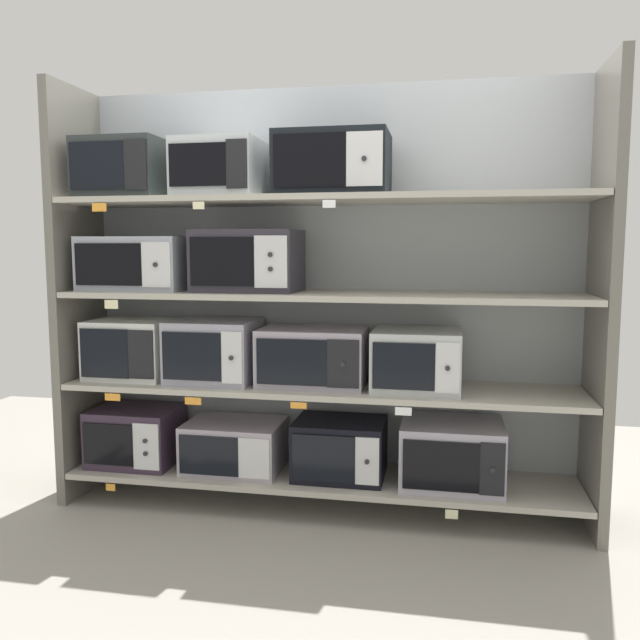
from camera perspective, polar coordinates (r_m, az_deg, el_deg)
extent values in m
cube|color=gray|center=(2.77, -4.32, -24.08)|extent=(6.70, 6.00, 0.02)
cube|color=#9EA3A8|center=(3.64, 0.83, 2.27)|extent=(2.90, 0.04, 2.26)
cube|color=#68645B|center=(3.88, -20.43, 2.12)|extent=(0.05, 0.51, 2.26)
cube|color=#68645B|center=(3.39, 23.51, 1.41)|extent=(0.05, 0.51, 2.26)
cube|color=#ADA899|center=(3.58, 0.00, -13.64)|extent=(2.70, 0.51, 0.03)
cube|color=#342637|center=(3.86, -15.82, -9.70)|extent=(0.46, 0.37, 0.31)
cube|color=black|center=(3.73, -18.11, -10.35)|extent=(0.29, 0.01, 0.23)
cube|color=silver|center=(3.63, -15.04, -10.71)|extent=(0.14, 0.01, 0.25)
cylinder|color=#262628|center=(3.64, -15.09, -11.27)|extent=(0.02, 0.01, 0.02)
cylinder|color=#262628|center=(3.61, -15.12, -10.22)|extent=(0.02, 0.01, 0.02)
cube|color=#A399A5|center=(3.65, -7.49, -10.86)|extent=(0.52, 0.38, 0.26)
cube|color=black|center=(3.50, -9.75, -11.67)|extent=(0.32, 0.01, 0.21)
cube|color=silver|center=(3.43, -5.83, -12.01)|extent=(0.16, 0.01, 0.21)
cube|color=black|center=(3.51, 1.77, -11.19)|extent=(0.47, 0.36, 0.30)
cube|color=black|center=(3.35, 0.31, -12.08)|extent=(0.32, 0.01, 0.24)
cube|color=silver|center=(3.32, 4.17, -12.28)|extent=(0.12, 0.01, 0.24)
cylinder|color=#262628|center=(3.31, 4.15, -12.33)|extent=(0.02, 0.01, 0.02)
cube|color=#A29EAD|center=(3.47, 11.50, -11.39)|extent=(0.51, 0.42, 0.32)
cube|color=black|center=(3.26, 10.57, -12.51)|extent=(0.37, 0.01, 0.25)
cube|color=black|center=(3.27, 14.91, -12.57)|extent=(0.12, 0.01, 0.26)
cylinder|color=#262628|center=(3.26, 14.92, -12.62)|extent=(0.02, 0.01, 0.02)
cube|color=orange|center=(3.72, -17.92, -13.82)|extent=(0.05, 0.00, 0.04)
cube|color=beige|center=(3.30, 11.49, -16.39)|extent=(0.06, 0.00, 0.04)
cube|color=#ADA899|center=(3.44, 0.00, -5.96)|extent=(2.70, 0.51, 0.03)
cube|color=silver|center=(3.76, -16.20, -2.43)|extent=(0.44, 0.35, 0.32)
cube|color=black|center=(3.64, -18.42, -2.80)|extent=(0.27, 0.01, 0.26)
cube|color=black|center=(3.54, -15.49, -2.95)|extent=(0.14, 0.01, 0.26)
cube|color=#9B99A7|center=(3.56, -9.20, -2.65)|extent=(0.45, 0.40, 0.33)
cube|color=black|center=(3.39, -11.19, -3.15)|extent=(0.32, 0.01, 0.25)
cube|color=silver|center=(3.32, -7.76, -3.30)|extent=(0.11, 0.01, 0.27)
cylinder|color=#262628|center=(3.31, -7.81, -3.33)|extent=(0.02, 0.01, 0.02)
cube|color=#A399A7|center=(3.42, -0.58, -3.23)|extent=(0.55, 0.36, 0.30)
cube|color=black|center=(3.26, -2.52, -3.73)|extent=(0.36, 0.01, 0.23)
cube|color=black|center=(3.21, 2.02, -3.88)|extent=(0.16, 0.01, 0.24)
cylinder|color=#262628|center=(3.20, 2.00, -3.91)|extent=(0.02, 0.01, 0.02)
cube|color=#B6BCB9|center=(3.35, 8.49, -3.45)|extent=(0.44, 0.40, 0.31)
cube|color=black|center=(3.15, 7.36, -4.06)|extent=(0.30, 0.01, 0.23)
cube|color=silver|center=(3.15, 11.14, -4.15)|extent=(0.12, 0.01, 0.24)
cylinder|color=#262628|center=(3.14, 11.14, -4.18)|extent=(0.02, 0.01, 0.02)
cube|color=orange|center=(3.57, -17.76, -6.47)|extent=(0.09, 0.00, 0.04)
cube|color=orange|center=(3.38, -11.10, -7.00)|extent=(0.09, 0.00, 0.04)
cube|color=orange|center=(3.22, -1.90, -7.52)|extent=(0.08, 0.00, 0.03)
cube|color=white|center=(3.14, 7.33, -7.97)|extent=(0.08, 0.00, 0.04)
cube|color=#ADA899|center=(3.37, 0.00, 2.20)|extent=(2.70, 0.51, 0.03)
cube|color=#969DA8|center=(3.69, -15.59, 4.81)|extent=(0.56, 0.39, 0.29)
cube|color=black|center=(3.55, -18.10, 4.67)|extent=(0.37, 0.01, 0.22)
cube|color=silver|center=(3.43, -14.21, 4.73)|extent=(0.16, 0.01, 0.23)
cylinder|color=#262628|center=(3.42, -14.27, 4.73)|extent=(0.02, 0.01, 0.02)
cube|color=#2E2B35|center=(3.46, -6.31, 5.19)|extent=(0.54, 0.37, 0.32)
cube|color=black|center=(3.30, -8.60, 5.10)|extent=(0.34, 0.01, 0.24)
cube|color=silver|center=(3.23, -4.35, 5.12)|extent=(0.17, 0.01, 0.26)
cylinder|color=#262628|center=(3.22, -4.39, 4.49)|extent=(0.02, 0.01, 0.02)
cylinder|color=#262628|center=(3.22, -4.40, 5.75)|extent=(0.02, 0.01, 0.02)
cube|color=beige|center=(3.49, -17.86, 1.32)|extent=(0.07, 0.00, 0.05)
cube|color=#ADA899|center=(3.37, 0.00, 10.53)|extent=(2.70, 0.51, 0.03)
cube|color=#292F2E|center=(3.74, -16.63, 12.52)|extent=(0.45, 0.41, 0.31)
cube|color=black|center=(3.58, -19.03, 12.71)|extent=(0.30, 0.01, 0.24)
cube|color=black|center=(3.48, -15.93, 13.00)|extent=(0.12, 0.01, 0.25)
cube|color=#B5BEBF|center=(3.52, -8.65, 12.94)|extent=(0.43, 0.42, 0.30)
cube|color=black|center=(3.34, -10.72, 13.26)|extent=(0.30, 0.01, 0.21)
cube|color=black|center=(3.27, -7.35, 13.46)|extent=(0.10, 0.01, 0.24)
cube|color=black|center=(3.37, 1.16, 13.48)|extent=(0.56, 0.38, 0.32)
cube|color=black|center=(3.20, -0.93, 13.87)|extent=(0.36, 0.01, 0.25)
cube|color=silver|center=(3.16, 3.92, 13.95)|extent=(0.17, 0.01, 0.25)
cylinder|color=#262628|center=(3.15, 3.90, 13.97)|extent=(0.02, 0.01, 0.02)
cube|color=orange|center=(3.50, -18.82, 9.36)|extent=(0.08, 0.00, 0.04)
cube|color=beige|center=(3.27, -10.62, 9.87)|extent=(0.06, 0.00, 0.04)
cube|color=white|center=(3.10, 0.80, 10.17)|extent=(0.06, 0.00, 0.04)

